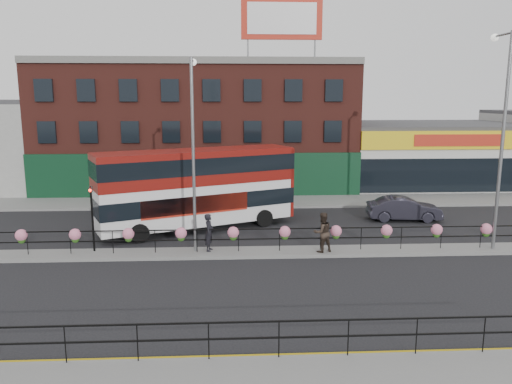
{
  "coord_description": "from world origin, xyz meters",
  "views": [
    {
      "loc": [
        -1.31,
        -23.24,
        7.49
      ],
      "look_at": [
        0.0,
        3.0,
        2.5
      ],
      "focal_mm": 35.0,
      "sensor_mm": 36.0,
      "label": 1
    }
  ],
  "objects_px": {
    "lamp_column_west": "(193,139)",
    "pedestrian_a": "(209,232)",
    "lamp_column_east": "(501,123)",
    "pedestrian_b": "(322,232)",
    "double_decker_bus": "(197,181)",
    "car": "(404,209)"
  },
  "relations": [
    {
      "from": "lamp_column_west",
      "to": "pedestrian_a",
      "type": "bearing_deg",
      "value": -18.66
    },
    {
      "from": "lamp_column_east",
      "to": "pedestrian_b",
      "type": "bearing_deg",
      "value": -177.45
    },
    {
      "from": "double_decker_bus",
      "to": "lamp_column_east",
      "type": "xyz_separation_m",
      "value": [
        14.82,
        -4.77,
        3.49
      ]
    },
    {
      "from": "double_decker_bus",
      "to": "lamp_column_east",
      "type": "height_order",
      "value": "lamp_column_east"
    },
    {
      "from": "lamp_column_east",
      "to": "double_decker_bus",
      "type": "bearing_deg",
      "value": 162.14
    },
    {
      "from": "lamp_column_west",
      "to": "lamp_column_east",
      "type": "bearing_deg",
      "value": -1.23
    },
    {
      "from": "double_decker_bus",
      "to": "pedestrian_b",
      "type": "height_order",
      "value": "double_decker_bus"
    },
    {
      "from": "pedestrian_b",
      "to": "lamp_column_east",
      "type": "height_order",
      "value": "lamp_column_east"
    },
    {
      "from": "lamp_column_west",
      "to": "pedestrian_b",
      "type": "bearing_deg",
      "value": -6.48
    },
    {
      "from": "pedestrian_a",
      "to": "double_decker_bus",
      "type": "bearing_deg",
      "value": 20.44
    },
    {
      "from": "car",
      "to": "lamp_column_west",
      "type": "bearing_deg",
      "value": 120.46
    },
    {
      "from": "car",
      "to": "lamp_column_west",
      "type": "distance_m",
      "value": 14.58
    },
    {
      "from": "double_decker_bus",
      "to": "car",
      "type": "distance_m",
      "value": 12.83
    },
    {
      "from": "double_decker_bus",
      "to": "car",
      "type": "xyz_separation_m",
      "value": [
        12.58,
        1.44,
        -2.09
      ]
    },
    {
      "from": "double_decker_bus",
      "to": "pedestrian_a",
      "type": "relative_size",
      "value": 6.25
    },
    {
      "from": "double_decker_bus",
      "to": "pedestrian_b",
      "type": "distance_m",
      "value": 8.3
    },
    {
      "from": "car",
      "to": "pedestrian_b",
      "type": "bearing_deg",
      "value": 141.36
    },
    {
      "from": "double_decker_bus",
      "to": "car",
      "type": "height_order",
      "value": "double_decker_bus"
    },
    {
      "from": "pedestrian_b",
      "to": "double_decker_bus",
      "type": "bearing_deg",
      "value": -58.77
    },
    {
      "from": "pedestrian_a",
      "to": "pedestrian_b",
      "type": "bearing_deg",
      "value": -84.57
    },
    {
      "from": "lamp_column_west",
      "to": "lamp_column_east",
      "type": "relative_size",
      "value": 0.88
    },
    {
      "from": "car",
      "to": "pedestrian_a",
      "type": "distance_m",
      "value": 13.25
    }
  ]
}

